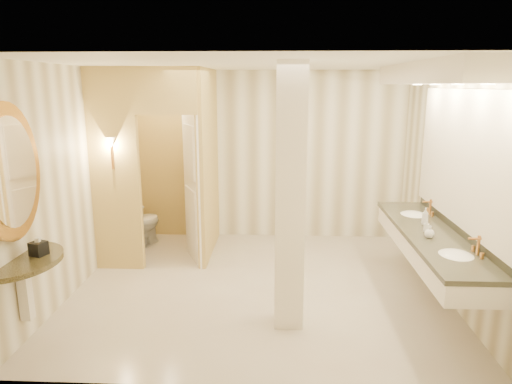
{
  "coord_description": "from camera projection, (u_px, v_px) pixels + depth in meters",
  "views": [
    {
      "loc": [
        0.22,
        -5.33,
        2.47
      ],
      "look_at": [
        -0.04,
        0.2,
        1.17
      ],
      "focal_mm": 32.0,
      "sensor_mm": 36.0,
      "label": 1
    }
  ],
  "objects": [
    {
      "name": "wall_sconce",
      "position": [
        111.0,
        144.0,
        5.87
      ],
      "size": [
        0.14,
        0.14,
        0.42
      ],
      "color": "#BC7C3C",
      "rests_on": "toilet_closet"
    },
    {
      "name": "wall_back",
      "position": [
        264.0,
        156.0,
        7.39
      ],
      "size": [
        4.5,
        0.02,
        2.7
      ],
      "primitive_type": "cube",
      "color": "white",
      "rests_on": "floor"
    },
    {
      "name": "soap_bottle_b",
      "position": [
        430.0,
        232.0,
        4.87
      ],
      "size": [
        0.14,
        0.14,
        0.13
      ],
      "primitive_type": "imported",
      "rotation": [
        0.0,
        0.0,
        0.43
      ],
      "color": "silver",
      "rests_on": "vanity"
    },
    {
      "name": "wall_left",
      "position": [
        75.0,
        179.0,
        5.55
      ],
      "size": [
        0.02,
        4.0,
        2.7
      ],
      "primitive_type": "cube",
      "color": "white",
      "rests_on": "floor"
    },
    {
      "name": "soap_bottle_a",
      "position": [
        426.0,
        226.0,
        5.09
      ],
      "size": [
        0.07,
        0.07,
        0.13
      ],
      "primitive_type": "imported",
      "rotation": [
        0.0,
        0.0,
        -0.34
      ],
      "color": "beige",
      "rests_on": "vanity"
    },
    {
      "name": "toilet_closet",
      "position": [
        182.0,
        164.0,
        6.43
      ],
      "size": [
        1.5,
        1.55,
        2.7
      ],
      "color": "#D3BA6E",
      "rests_on": "floor"
    },
    {
      "name": "vanity",
      "position": [
        441.0,
        165.0,
        4.91
      ],
      "size": [
        0.75,
        2.81,
        2.09
      ],
      "color": "white",
      "rests_on": "floor"
    },
    {
      "name": "ceiling",
      "position": [
        259.0,
        64.0,
        5.14
      ],
      "size": [
        4.5,
        4.5,
        0.0
      ],
      "primitive_type": "plane",
      "rotation": [
        3.14,
        0.0,
        0.0
      ],
      "color": "white",
      "rests_on": "wall_back"
    },
    {
      "name": "toilet",
      "position": [
        141.0,
        223.0,
        7.1
      ],
      "size": [
        0.62,
        0.82,
        0.74
      ],
      "primitive_type": "imported",
      "rotation": [
        0.0,
        0.0,
        2.83
      ],
      "color": "white",
      "rests_on": "floor"
    },
    {
      "name": "wall_front",
      "position": [
        248.0,
        234.0,
        3.5
      ],
      "size": [
        4.5,
        0.02,
        2.7
      ],
      "primitive_type": "cube",
      "color": "white",
      "rests_on": "floor"
    },
    {
      "name": "floor",
      "position": [
        259.0,
        286.0,
        5.76
      ],
      "size": [
        4.5,
        4.5,
        0.0
      ],
      "primitive_type": "plane",
      "color": "beige",
      "rests_on": "ground"
    },
    {
      "name": "wall_right",
      "position": [
        450.0,
        183.0,
        5.35
      ],
      "size": [
        0.02,
        4.0,
        2.7
      ],
      "primitive_type": "cube",
      "color": "white",
      "rests_on": "floor"
    },
    {
      "name": "tissue_box",
      "position": [
        39.0,
        248.0,
        4.37
      ],
      "size": [
        0.17,
        0.17,
        0.13
      ],
      "primitive_type": "cube",
      "rotation": [
        0.0,
        0.0,
        -0.33
      ],
      "color": "black",
      "rests_on": "console_shelf"
    },
    {
      "name": "console_shelf",
      "position": [
        12.0,
        211.0,
        4.19
      ],
      "size": [
        0.98,
        0.98,
        1.94
      ],
      "color": "black",
      "rests_on": "floor"
    },
    {
      "name": "pillar",
      "position": [
        290.0,
        200.0,
        4.56
      ],
      "size": [
        0.3,
        0.3,
        2.7
      ],
      "primitive_type": "cube",
      "color": "white",
      "rests_on": "floor"
    },
    {
      "name": "soap_bottle_c",
      "position": [
        425.0,
        216.0,
        5.32
      ],
      "size": [
        0.1,
        0.1,
        0.2
      ],
      "primitive_type": "imported",
      "rotation": [
        0.0,
        0.0,
        -0.34
      ],
      "color": "#C6B28C",
      "rests_on": "vanity"
    }
  ]
}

